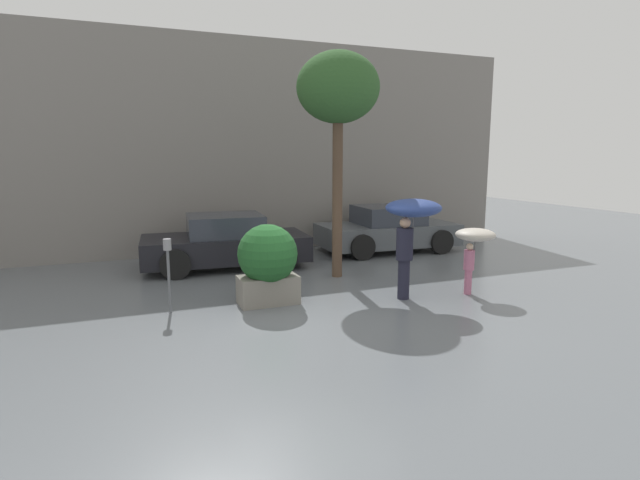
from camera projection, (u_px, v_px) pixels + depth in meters
ground_plane at (311, 317)px, 8.63m from camera, size 40.00×40.00×0.00m
building_facade at (229, 147)px, 14.07m from camera, size 18.00×0.30×6.00m
planter_box at (268, 261)px, 9.29m from camera, size 1.12×1.12×1.51m
person_adult at (411, 219)px, 9.46m from camera, size 1.06×1.06×1.95m
person_child at (474, 240)px, 9.84m from camera, size 0.78×0.78×1.34m
parked_car_near at (226, 243)px, 12.39m from camera, size 4.13×2.30×1.32m
parked_car_far at (388, 230)px, 14.51m from camera, size 4.02×2.18×1.32m
street_tree at (338, 91)px, 10.84m from camera, size 1.82×1.82×4.99m
parking_meter at (168, 260)px, 8.72m from camera, size 0.14×0.14×1.33m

